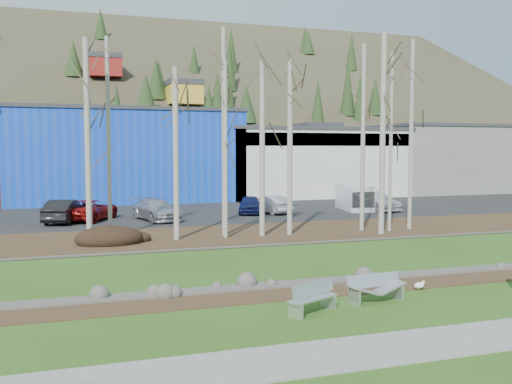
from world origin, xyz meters
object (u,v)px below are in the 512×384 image
object	(u,v)px
car_2	(156,210)
car_5	(376,201)
bench_intact	(313,298)
car_0	(64,211)
bench_damaged	(375,288)
car_3	(250,204)
seagull	(420,285)
car_1	(90,210)
car_4	(269,204)
van_white	(355,198)

from	to	relation	value
car_2	car_5	size ratio (longest dim) A/B	0.98
bench_intact	car_0	distance (m)	23.50
bench_damaged	car_3	world-z (taller)	car_3
seagull	bench_intact	bearing A→B (deg)	-166.23
bench_damaged	car_1	world-z (taller)	car_1
car_0	car_4	size ratio (longest dim) A/B	1.14
car_5	van_white	xyz separation A→B (m)	(-1.57, 0.38, 0.23)
bench_intact	car_1	xyz separation A→B (m)	(-5.42, 23.09, 0.38)
car_1	car_2	size ratio (longest dim) A/B	1.02
seagull	car_3	bearing A→B (deg)	85.37
car_3	van_white	distance (m)	8.24
bench_damaged	car_0	world-z (taller)	car_0
car_2	car_5	world-z (taller)	car_5
car_2	car_4	size ratio (longest dim) A/B	1.22
car_2	car_3	distance (m)	7.11
car_4	bench_damaged	bearing A→B (deg)	61.03
bench_damaged	car_3	size ratio (longest dim) A/B	0.51
bench_intact	car_3	size ratio (longest dim) A/B	0.47
car_0	car_1	bearing A→B (deg)	-140.52
van_white	seagull	bearing A→B (deg)	-102.55
car_4	van_white	size ratio (longest dim) A/B	0.86
bench_intact	car_3	xyz separation A→B (m)	(5.52, 23.56, 0.35)
bench_damaged	car_5	size ratio (longest dim) A/B	0.40
car_5	car_4	bearing A→B (deg)	174.62
bench_intact	car_4	bearing A→B (deg)	48.63
seagull	van_white	distance (m)	23.93
bench_damaged	van_white	world-z (taller)	van_white
seagull	car_1	world-z (taller)	car_1
van_white	car_5	bearing A→B (deg)	-3.33
car_5	car_1	bearing A→B (deg)	176.25
car_2	car_5	bearing A→B (deg)	-11.22
car_1	car_2	distance (m)	4.24
bench_damaged	car_2	bearing A→B (deg)	94.54
bench_damaged	car_1	xyz separation A→B (m)	(-7.74, 22.62, 0.38)
seagull	car_4	size ratio (longest dim) A/B	0.11
car_4	car_5	world-z (taller)	car_5
bench_damaged	car_3	distance (m)	23.32
seagull	van_white	bearing A→B (deg)	65.22
car_2	seagull	bearing A→B (deg)	-89.08
car_1	car_2	bearing A→B (deg)	-170.27
bench_intact	car_1	distance (m)	23.72
car_4	van_white	bearing A→B (deg)	162.92
car_0	car_4	xyz separation A→B (m)	(13.87, 0.78, -0.09)
car_2	van_white	bearing A→B (deg)	-9.41
car_0	car_2	bearing A→B (deg)	-169.22
car_1	car_4	world-z (taller)	car_1
bench_damaged	car_0	bearing A→B (deg)	107.68
car_3	car_0	bearing A→B (deg)	-156.41
bench_damaged	car_1	size ratio (longest dim) A/B	0.40
car_2	car_4	bearing A→B (deg)	-5.35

